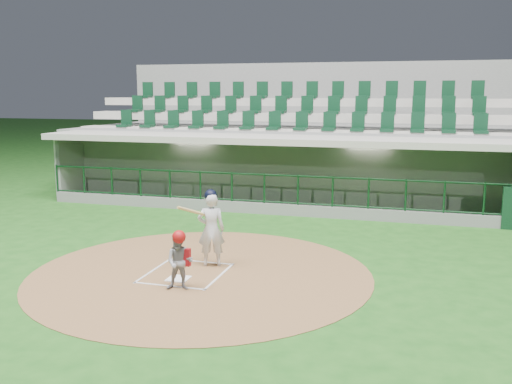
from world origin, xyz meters
TOP-DOWN VIEW (x-y plane):
  - ground at (0.00, 0.00)m, footprint 120.00×120.00m
  - dirt_circle at (0.30, -0.20)m, footprint 7.20×7.20m
  - home_plate at (0.00, -0.70)m, footprint 0.43×0.43m
  - batter_box_chalk at (0.00, -0.30)m, footprint 1.55×1.80m
  - dugout_structure at (0.12, 7.82)m, footprint 16.40×3.70m
  - seating_deck at (0.00, 10.91)m, footprint 17.00×6.72m
  - batter at (0.32, 0.37)m, footprint 0.88×0.92m
  - catcher at (0.28, -1.24)m, footprint 0.61×0.53m

SIDE VIEW (x-z plane):
  - ground at x=0.00m, z-range 0.00..0.00m
  - dirt_circle at x=0.30m, z-range 0.00..0.01m
  - batter_box_chalk at x=0.00m, z-range 0.01..0.02m
  - home_plate at x=0.00m, z-range 0.01..0.03m
  - catcher at x=0.28m, z-range 0.01..1.18m
  - batter at x=0.32m, z-range 0.02..1.72m
  - dugout_structure at x=0.12m, z-range -0.54..2.46m
  - seating_deck at x=0.00m, z-range -1.15..4.00m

